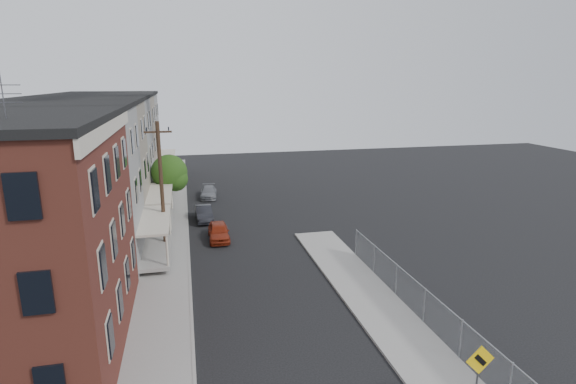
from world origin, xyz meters
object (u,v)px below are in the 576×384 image
(warning_sign, at_px, (479,369))
(car_near, at_px, (219,232))
(street_tree, at_px, (171,174))
(car_far, at_px, (209,192))
(car_mid, at_px, (204,213))
(utility_pole, at_px, (162,186))

(warning_sign, relative_size, car_near, 0.75)
(street_tree, xyz_separation_m, car_far, (3.47, 4.23, -2.90))
(car_mid, bearing_deg, car_near, -82.94)
(car_far, bearing_deg, street_tree, -124.83)
(warning_sign, distance_m, car_near, 21.71)
(car_mid, height_order, car_far, car_mid)
(warning_sign, height_order, car_near, warning_sign)
(car_near, bearing_deg, utility_pole, -159.76)
(utility_pole, relative_size, street_tree, 1.73)
(car_far, bearing_deg, car_near, -85.42)
(utility_pole, relative_size, car_far, 2.35)
(utility_pole, bearing_deg, street_tree, 88.11)
(warning_sign, distance_m, street_tree, 30.96)
(warning_sign, bearing_deg, street_tree, 110.58)
(street_tree, bearing_deg, warning_sign, -69.42)
(car_mid, bearing_deg, utility_pole, -117.07)
(utility_pole, distance_m, car_far, 15.22)
(utility_pole, height_order, street_tree, utility_pole)
(car_near, height_order, car_far, car_near)
(utility_pole, distance_m, car_near, 5.71)
(street_tree, xyz_separation_m, car_mid, (2.63, -3.50, -2.83))
(warning_sign, relative_size, car_far, 0.73)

